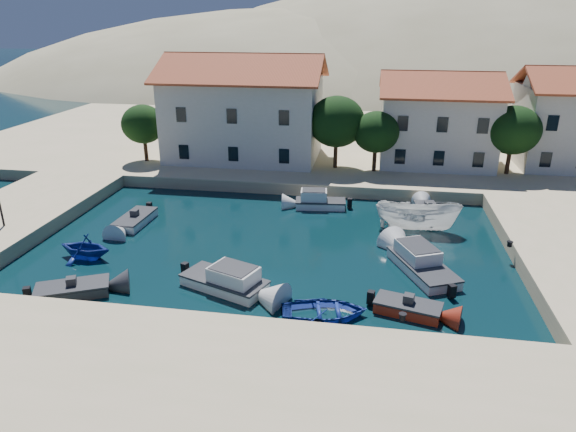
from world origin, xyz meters
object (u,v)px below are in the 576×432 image
object	(u,v)px
cabin_cruiser_east	(423,265)
boat_east	(416,230)
building_right	(574,116)
building_left	(244,106)
rowboat_south	(324,316)
building_mid	(437,117)
cabin_cruiser_south	(224,280)

from	to	relation	value
cabin_cruiser_east	boat_east	bearing A→B (deg)	-25.67
building_right	boat_east	bearing A→B (deg)	-132.25
building_left	rowboat_south	distance (m)	28.51
cabin_cruiser_east	boat_east	distance (m)	6.49
building_mid	boat_east	size ratio (longest dim) A/B	1.82
rowboat_south	boat_east	world-z (taller)	boat_east
building_left	building_right	distance (m)	30.07
cabin_cruiser_south	boat_east	bearing A→B (deg)	64.16
boat_east	building_mid	bearing A→B (deg)	-5.91
cabin_cruiser_south	rowboat_south	size ratio (longest dim) A/B	1.22
building_left	cabin_cruiser_east	size ratio (longest dim) A/B	2.61
boat_east	cabin_cruiser_south	bearing A→B (deg)	135.90
building_right	cabin_cruiser_south	bearing A→B (deg)	-134.34
cabin_cruiser_east	building_right	bearing A→B (deg)	-57.68
building_left	cabin_cruiser_east	bearing A→B (deg)	-52.66
building_right	building_mid	bearing A→B (deg)	-175.24
rowboat_south	building_left	bearing A→B (deg)	11.17
cabin_cruiser_east	boat_east	world-z (taller)	cabin_cruiser_east
cabin_cruiser_south	boat_east	xyz separation A→B (m)	(10.97, 10.11, -0.48)
building_right	rowboat_south	bearing A→B (deg)	-125.18
boat_east	building_right	bearing A→B (deg)	-39.02
cabin_cruiser_south	rowboat_south	distance (m)	6.03
boat_east	rowboat_south	bearing A→B (deg)	159.60
building_mid	rowboat_south	xyz separation A→B (m)	(-7.67, -26.90, -5.22)
building_mid	cabin_cruiser_south	world-z (taller)	building_mid
building_mid	building_right	size ratio (longest dim) A/B	1.11
building_right	cabin_cruiser_east	size ratio (longest dim) A/B	1.68
building_right	cabin_cruiser_east	xyz separation A→B (m)	(-14.50, -22.31, -5.00)
building_mid	boat_east	xyz separation A→B (m)	(-2.39, -14.84, -5.22)
building_left	cabin_cruiser_east	xyz separation A→B (m)	(15.50, -20.31, -5.46)
rowboat_south	building_right	bearing A→B (deg)	-45.75
rowboat_south	boat_east	size ratio (longest dim) A/B	0.74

